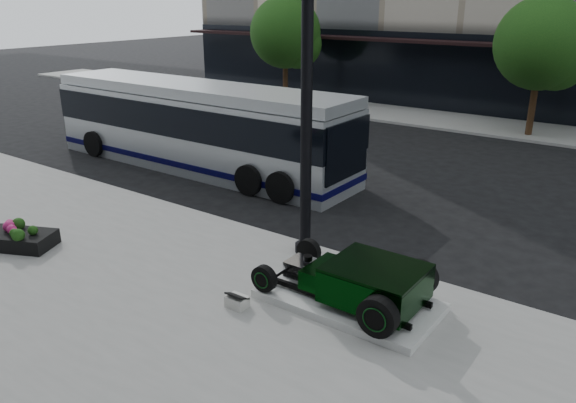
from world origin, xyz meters
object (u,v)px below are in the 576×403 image
Objects in this scene: hot_rod at (365,282)px; lamppost at (307,84)px; flower_planter at (16,238)px; transit_bus at (197,126)px.

hot_rod is 0.39× the size of lamppost.
transit_bus is at bearing 100.95° from flower_planter.
hot_rod is 8.39m from flower_planter.
transit_bus is (-7.20, 3.89, -2.50)m from lamppost.
hot_rod is at bearing -29.22° from transit_bus.
flower_planter is (-8.06, -2.32, -0.37)m from hot_rod.
transit_bus is (-9.54, 5.34, 0.79)m from hot_rod.
transit_bus reaches higher than hot_rod.
lamppost reaches higher than transit_bus.
flower_planter is at bearing -146.63° from lamppost.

